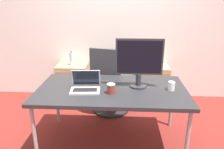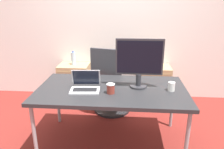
# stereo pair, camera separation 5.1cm
# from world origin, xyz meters

# --- Properties ---
(ground_plane) EXTENTS (14.00, 14.00, 0.00)m
(ground_plane) POSITION_xyz_m (0.00, 0.00, 0.00)
(ground_plane) COLOR maroon
(wall_back) EXTENTS (10.00, 0.05, 2.60)m
(wall_back) POSITION_xyz_m (0.00, 1.44, 1.30)
(wall_back) COLOR silver
(wall_back) RESTS_ON ground_plane
(desk) EXTENTS (1.69, 0.92, 0.71)m
(desk) POSITION_xyz_m (0.00, 0.00, 0.67)
(desk) COLOR #28282B
(desk) RESTS_ON ground_plane
(office_chair) EXTENTS (0.58, 0.61, 1.04)m
(office_chair) POSITION_xyz_m (-0.08, 0.74, 0.38)
(office_chair) COLOR #232326
(office_chair) RESTS_ON ground_plane
(cabinet_left) EXTENTS (0.51, 0.41, 0.62)m
(cabinet_left) POSITION_xyz_m (-0.74, 1.20, 0.31)
(cabinet_left) COLOR tan
(cabinet_left) RESTS_ON ground_plane
(cabinet_right) EXTENTS (0.51, 0.41, 0.62)m
(cabinet_right) POSITION_xyz_m (0.62, 1.20, 0.31)
(cabinet_right) COLOR tan
(cabinet_right) RESTS_ON ground_plane
(water_bottle) EXTENTS (0.07, 0.07, 0.23)m
(water_bottle) POSITION_xyz_m (-0.74, 1.20, 0.73)
(water_bottle) COLOR silver
(water_bottle) RESTS_ON cabinet_left
(laptop_center) EXTENTS (0.34, 0.28, 0.21)m
(laptop_center) POSITION_xyz_m (-0.29, -0.06, 0.75)
(laptop_center) COLOR silver
(laptop_center) RESTS_ON desk
(monitor) EXTENTS (0.53, 0.19, 0.56)m
(monitor) POSITION_xyz_m (0.30, 0.06, 1.02)
(monitor) COLOR #2D2D33
(monitor) RESTS_ON desk
(mouse) EXTENTS (0.05, 0.07, 0.03)m
(mouse) POSITION_xyz_m (-0.02, -0.04, 0.72)
(mouse) COLOR silver
(mouse) RESTS_ON desk
(coffee_cup_white) EXTENTS (0.07, 0.07, 0.10)m
(coffee_cup_white) POSITION_xyz_m (0.66, -0.02, 0.76)
(coffee_cup_white) COLOR white
(coffee_cup_white) RESTS_ON desk
(coffee_cup_brown) EXTENTS (0.09, 0.09, 0.11)m
(coffee_cup_brown) POSITION_xyz_m (0.00, -0.14, 0.76)
(coffee_cup_brown) COLOR maroon
(coffee_cup_brown) RESTS_ON desk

